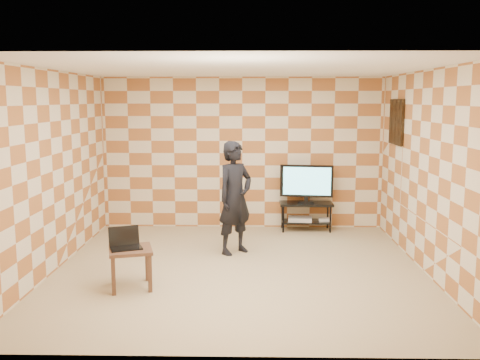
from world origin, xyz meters
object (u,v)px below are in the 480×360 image
tv (307,182)px  tv_stand (306,210)px  side_table (131,255)px  person (235,198)px

tv → tv_stand: bearing=97.0°
tv → side_table: tv is taller
person → side_table: bearing=-171.5°
tv_stand → side_table: (-2.45, -2.98, 0.05)m
side_table → person: size_ratio=0.37×
tv → side_table: bearing=-129.5°
tv → side_table: size_ratio=1.47×
tv_stand → side_table: size_ratio=1.48×
tv_stand → side_table: bearing=-129.4°
tv_stand → tv: bearing=-83.0°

